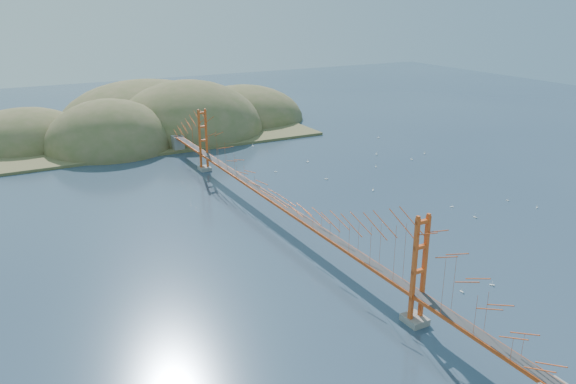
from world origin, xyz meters
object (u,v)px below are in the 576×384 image
bridge (277,177)px  sailboat_1 (326,179)px  sailboat_0 (475,217)px  sailboat_2 (452,206)px

bridge → sailboat_1: 23.26m
sailboat_0 → sailboat_1: (-9.60, 26.29, 0.00)m
bridge → sailboat_1: (17.27, 14.00, -6.85)m
bridge → sailboat_2: bridge is taller
bridge → sailboat_2: bearing=-15.3°
sailboat_2 → sailboat_1: (-9.73, 21.37, 0.01)m
bridge → sailboat_2: (27.00, -7.37, -6.87)m
sailboat_0 → sailboat_1: 27.99m
bridge → sailboat_1: size_ratio=134.23×
bridge → sailboat_0: size_ratio=140.91×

